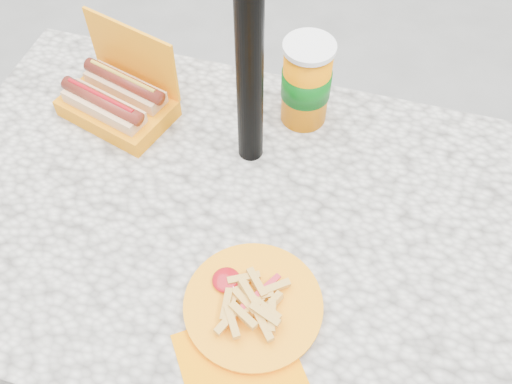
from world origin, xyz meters
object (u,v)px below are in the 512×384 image
(soda_cup, at_px, (306,83))
(hotdog_box, at_px, (118,99))
(fries_plate, at_px, (251,309))
(umbrella_pole, at_px, (249,7))

(soda_cup, bearing_deg, hotdog_box, -165.06)
(fries_plate, relative_size, soda_cup, 1.82)
(soda_cup, bearing_deg, fries_plate, -87.13)
(hotdog_box, xyz_separation_m, fries_plate, (0.40, -0.37, -0.03))
(umbrella_pole, xyz_separation_m, fries_plate, (0.10, -0.34, -0.34))
(fries_plate, bearing_deg, hotdog_box, 137.93)
(umbrella_pole, xyz_separation_m, hotdog_box, (-0.30, 0.03, -0.31))
(hotdog_box, bearing_deg, umbrella_pole, 11.38)
(umbrella_pole, bearing_deg, soda_cup, 57.87)
(umbrella_pole, relative_size, hotdog_box, 8.46)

